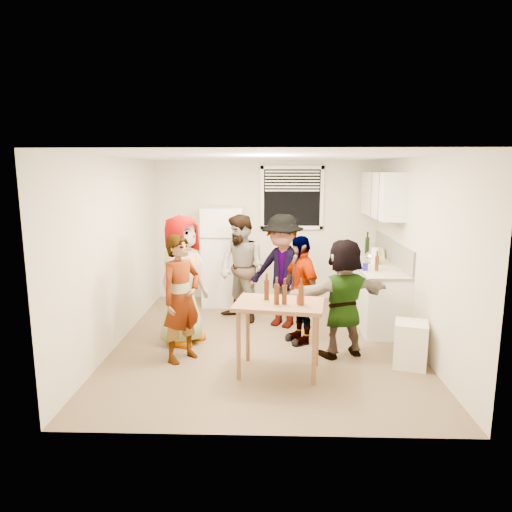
{
  "coord_description": "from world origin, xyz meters",
  "views": [
    {
      "loc": [
        0.05,
        -5.95,
        2.32
      ],
      "look_at": [
        -0.13,
        0.31,
        1.15
      ],
      "focal_mm": 32.0,
      "sensor_mm": 36.0,
      "label": 1
    }
  ],
  "objects_px": {
    "blue_cup": "(365,271)",
    "guest_back_right": "(282,326)",
    "serving_table": "(279,372)",
    "wine_bottle": "(367,254)",
    "beer_bottle_table": "(284,304)",
    "guest_stripe": "(183,359)",
    "kettle": "(371,263)",
    "guest_grey": "(184,342)",
    "guest_black": "(299,341)",
    "red_cup": "(300,304)",
    "beer_bottle_counter": "(376,271)",
    "refrigerator": "(223,256)",
    "trash_bin": "(410,346)",
    "guest_back_left": "(242,320)",
    "guest_orange": "(341,355)"
  },
  "relations": [
    {
      "from": "blue_cup",
      "to": "serving_table",
      "type": "bearing_deg",
      "value": -130.72
    },
    {
      "from": "beer_bottle_table",
      "to": "guest_stripe",
      "type": "xyz_separation_m",
      "value": [
        -1.24,
        0.39,
        -0.84
      ]
    },
    {
      "from": "kettle",
      "to": "blue_cup",
      "type": "xyz_separation_m",
      "value": [
        -0.21,
        -0.54,
        0.0
      ]
    },
    {
      "from": "refrigerator",
      "to": "wine_bottle",
      "type": "distance_m",
      "value": 2.5
    },
    {
      "from": "guest_back_left",
      "to": "serving_table",
      "type": "bearing_deg",
      "value": -35.81
    },
    {
      "from": "serving_table",
      "to": "red_cup",
      "type": "xyz_separation_m",
      "value": [
        0.24,
        -0.06,
        0.84
      ]
    },
    {
      "from": "refrigerator",
      "to": "guest_orange",
      "type": "distance_m",
      "value": 2.99
    },
    {
      "from": "red_cup",
      "to": "guest_stripe",
      "type": "xyz_separation_m",
      "value": [
        -1.42,
        0.39,
        -0.84
      ]
    },
    {
      "from": "guest_back_left",
      "to": "guest_orange",
      "type": "xyz_separation_m",
      "value": [
        1.35,
        -1.34,
        0.0
      ]
    },
    {
      "from": "refrigerator",
      "to": "red_cup",
      "type": "bearing_deg",
      "value": -68.08
    },
    {
      "from": "kettle",
      "to": "beer_bottle_counter",
      "type": "bearing_deg",
      "value": -87.74
    },
    {
      "from": "kettle",
      "to": "guest_back_left",
      "type": "height_order",
      "value": "kettle"
    },
    {
      "from": "trash_bin",
      "to": "beer_bottle_table",
      "type": "bearing_deg",
      "value": -169.86
    },
    {
      "from": "guest_grey",
      "to": "guest_black",
      "type": "height_order",
      "value": "guest_grey"
    },
    {
      "from": "kettle",
      "to": "trash_bin",
      "type": "relative_size",
      "value": 0.46
    },
    {
      "from": "red_cup",
      "to": "guest_back_left",
      "type": "height_order",
      "value": "red_cup"
    },
    {
      "from": "wine_bottle",
      "to": "beer_bottle_table",
      "type": "distance_m",
      "value": 3.28
    },
    {
      "from": "beer_bottle_counter",
      "to": "guest_stripe",
      "type": "height_order",
      "value": "beer_bottle_counter"
    },
    {
      "from": "guest_back_right",
      "to": "guest_orange",
      "type": "bearing_deg",
      "value": -26.59
    },
    {
      "from": "beer_bottle_table",
      "to": "guest_back_right",
      "type": "bearing_deg",
      "value": 89.1
    },
    {
      "from": "wine_bottle",
      "to": "blue_cup",
      "type": "bearing_deg",
      "value": -102.75
    },
    {
      "from": "trash_bin",
      "to": "beer_bottle_table",
      "type": "relative_size",
      "value": 2.54
    },
    {
      "from": "serving_table",
      "to": "guest_back_left",
      "type": "distance_m",
      "value": 1.94
    },
    {
      "from": "blue_cup",
      "to": "guest_back_right",
      "type": "relative_size",
      "value": 0.06
    },
    {
      "from": "red_cup",
      "to": "guest_grey",
      "type": "bearing_deg",
      "value": 147.34
    },
    {
      "from": "red_cup",
      "to": "guest_black",
      "type": "xyz_separation_m",
      "value": [
        0.07,
        1.04,
        -0.84
      ]
    },
    {
      "from": "trash_bin",
      "to": "guest_black",
      "type": "relative_size",
      "value": 0.37
    },
    {
      "from": "beer_bottle_table",
      "to": "guest_back_right",
      "type": "xyz_separation_m",
      "value": [
        0.03,
        1.69,
        -0.84
      ]
    },
    {
      "from": "kettle",
      "to": "trash_bin",
      "type": "distance_m",
      "value": 1.92
    },
    {
      "from": "guest_grey",
      "to": "guest_back_left",
      "type": "relative_size",
      "value": 1.05
    },
    {
      "from": "guest_orange",
      "to": "kettle",
      "type": "bearing_deg",
      "value": -135.33
    },
    {
      "from": "beer_bottle_table",
      "to": "guest_back_right",
      "type": "relative_size",
      "value": 0.13
    },
    {
      "from": "blue_cup",
      "to": "beer_bottle_table",
      "type": "bearing_deg",
      "value": -128.31
    },
    {
      "from": "beer_bottle_counter",
      "to": "guest_back_left",
      "type": "relative_size",
      "value": 0.13
    },
    {
      "from": "wine_bottle",
      "to": "beer_bottle_table",
      "type": "relative_size",
      "value": 1.33
    },
    {
      "from": "kettle",
      "to": "beer_bottle_counter",
      "type": "height_order",
      "value": "beer_bottle_counter"
    },
    {
      "from": "kettle",
      "to": "beer_bottle_counter",
      "type": "xyz_separation_m",
      "value": [
        -0.05,
        -0.56,
        0.0
      ]
    },
    {
      "from": "guest_grey",
      "to": "blue_cup",
      "type": "bearing_deg",
      "value": -51.71
    },
    {
      "from": "refrigerator",
      "to": "serving_table",
      "type": "relative_size",
      "value": 1.7
    },
    {
      "from": "beer_bottle_counter",
      "to": "guest_stripe",
      "type": "relative_size",
      "value": 0.14
    },
    {
      "from": "blue_cup",
      "to": "guest_back_right",
      "type": "height_order",
      "value": "blue_cup"
    },
    {
      "from": "guest_grey",
      "to": "guest_back_left",
      "type": "bearing_deg",
      "value": -12.25
    },
    {
      "from": "refrigerator",
      "to": "kettle",
      "type": "relative_size",
      "value": 6.76
    },
    {
      "from": "trash_bin",
      "to": "serving_table",
      "type": "xyz_separation_m",
      "value": [
        -1.58,
        -0.21,
        -0.25
      ]
    },
    {
      "from": "beer_bottle_counter",
      "to": "serving_table",
      "type": "height_order",
      "value": "beer_bottle_counter"
    },
    {
      "from": "blue_cup",
      "to": "guest_grey",
      "type": "bearing_deg",
      "value": -167.57
    },
    {
      "from": "refrigerator",
      "to": "guest_grey",
      "type": "bearing_deg",
      "value": -100.88
    },
    {
      "from": "kettle",
      "to": "blue_cup",
      "type": "height_order",
      "value": "kettle"
    },
    {
      "from": "wine_bottle",
      "to": "beer_bottle_table",
      "type": "height_order",
      "value": "wine_bottle"
    },
    {
      "from": "wine_bottle",
      "to": "serving_table",
      "type": "height_order",
      "value": "wine_bottle"
    }
  ]
}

